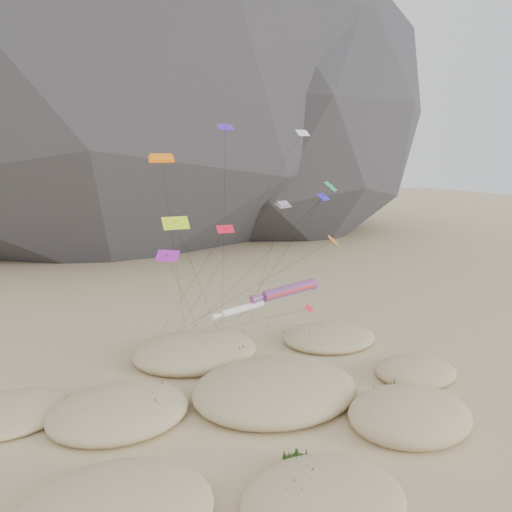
{
  "coord_description": "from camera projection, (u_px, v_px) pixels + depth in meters",
  "views": [
    {
      "loc": [
        -20.23,
        -38.14,
        24.54
      ],
      "look_at": [
        3.0,
        12.0,
        13.2
      ],
      "focal_mm": 35.0,
      "sensor_mm": 36.0,
      "label": 1
    }
  ],
  "objects": [
    {
      "name": "ground",
      "position": [
        281.0,
        418.0,
        47.16
      ],
      "size": [
        500.0,
        500.0,
        0.0
      ],
      "primitive_type": "plane",
      "color": "#CCB789",
      "rests_on": "ground"
    },
    {
      "name": "dunes",
      "position": [
        244.0,
        398.0,
        49.5
      ],
      "size": [
        51.81,
        41.15,
        3.78
      ],
      "color": "#CCB789",
      "rests_on": "ground"
    },
    {
      "name": "dune_grass",
      "position": [
        246.0,
        397.0,
        49.6
      ],
      "size": [
        43.71,
        29.31,
        1.46
      ],
      "color": "black",
      "rests_on": "ground"
    },
    {
      "name": "kite_stakes",
      "position": [
        216.0,
        337.0,
        67.53
      ],
      "size": [
        17.98,
        4.36,
        0.3
      ],
      "color": "#3F2D1E",
      "rests_on": "ground"
    },
    {
      "name": "rainbow_tube_kite",
      "position": [
        287.0,
        291.0,
        53.32
      ],
      "size": [
        8.39,
        18.06,
        11.12
      ],
      "color": "red",
      "rests_on": "ground"
    },
    {
      "name": "white_tube_kite",
      "position": [
        240.0,
        309.0,
        50.71
      ],
      "size": [
        6.08,
        16.99,
        9.64
      ],
      "color": "silver",
      "rests_on": "ground"
    },
    {
      "name": "orange_parafoil",
      "position": [
        162.0,
        161.0,
        52.57
      ],
      "size": [
        7.36,
        14.12,
        24.59
      ],
      "color": "orange",
      "rests_on": "ground"
    },
    {
      "name": "multi_parafoil",
      "position": [
        283.0,
        208.0,
        53.25
      ],
      "size": [
        4.91,
        18.44,
        19.65
      ],
      "color": "#FF291A",
      "rests_on": "ground"
    },
    {
      "name": "delta_kites",
      "position": [
        259.0,
        218.0,
        54.13
      ],
      "size": [
        21.98,
        20.27,
        27.48
      ],
      "color": "#19A661",
      "rests_on": "ground"
    }
  ]
}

